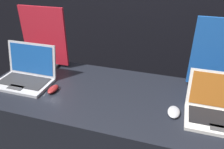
# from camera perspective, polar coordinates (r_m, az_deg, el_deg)

# --- Properties ---
(display_counter) EXTENTS (1.78, 0.73, 0.93)m
(display_counter) POSITION_cam_1_polar(r_m,az_deg,el_deg) (1.78, -0.26, -17.62)
(display_counter) COLOR black
(display_counter) RESTS_ON ground_plane
(laptop_front) EXTENTS (0.40, 0.30, 0.26)m
(laptop_front) POSITION_cam_1_polar(r_m,az_deg,el_deg) (1.71, -21.47, 0.18)
(laptop_front) COLOR #B7B7BC
(laptop_front) RESTS_ON display_counter
(mouse_front) EXTENTS (0.06, 0.11, 0.03)m
(mouse_front) POSITION_cam_1_polar(r_m,az_deg,el_deg) (1.55, -15.13, -3.71)
(mouse_front) COLOR maroon
(mouse_front) RESTS_ON display_counter
(promo_stand_front) EXTENTS (0.39, 0.07, 0.49)m
(promo_stand_front) POSITION_cam_1_polar(r_m,az_deg,el_deg) (1.85, -17.23, 8.93)
(promo_stand_front) COLOR black
(promo_stand_front) RESTS_ON display_counter
(laptop_back) EXTENTS (0.36, 0.30, 0.24)m
(laptop_back) POSITION_cam_1_polar(r_m,az_deg,el_deg) (1.39, 26.12, -8.15)
(laptop_back) COLOR silver
(laptop_back) RESTS_ON display_counter
(mouse_back) EXTENTS (0.07, 0.12, 0.03)m
(mouse_back) POSITION_cam_1_polar(r_m,az_deg,el_deg) (1.35, 15.83, -9.38)
(mouse_back) COLOR #B2B2B7
(mouse_back) RESTS_ON display_counter
(promo_stand_back) EXTENTS (0.36, 0.07, 0.49)m
(promo_stand_back) POSITION_cam_1_polar(r_m,az_deg,el_deg) (1.59, 26.26, 4.06)
(promo_stand_back) COLOR black
(promo_stand_back) RESTS_ON display_counter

